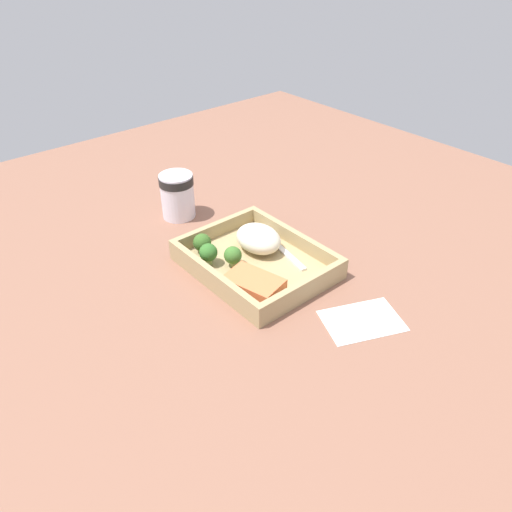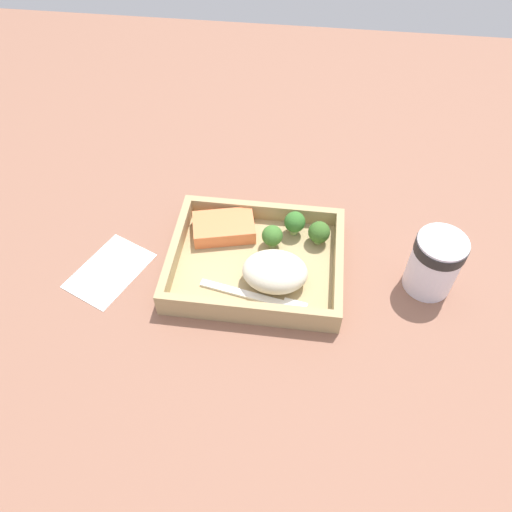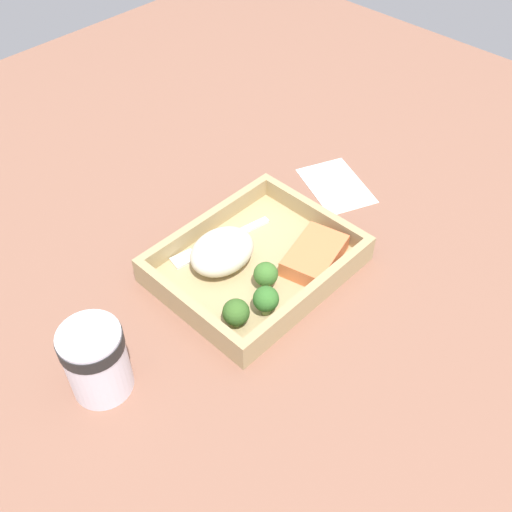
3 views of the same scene
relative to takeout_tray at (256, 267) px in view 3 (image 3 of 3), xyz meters
The scene contains 11 objects.
ground_plane 1.60cm from the takeout_tray, ahead, with size 160.00×160.00×2.00cm, color #885A47.
takeout_tray is the anchor object (origin of this frame).
tray_rim 2.03cm from the takeout_tray, ahead, with size 25.73×20.66×2.87cm.
salmon_fillet 8.18cm from the takeout_tray, 136.83° to the left, with size 9.55×6.04×2.42cm, color #EE7744.
mashed_potatoes 5.44cm from the takeout_tray, 46.20° to the right, with size 9.47×7.42×4.74cm, color beige.
broccoli_floret_1 10.94cm from the takeout_tray, 30.64° to the left, with size 3.42×3.42×3.90cm.
broccoli_floret_2 5.07cm from the takeout_tray, 61.32° to the left, with size 3.24×3.24×3.90cm.
broccoli_floret_3 9.08cm from the takeout_tray, 52.23° to the left, with size 3.32×3.32×4.21cm.
fork 6.83cm from the takeout_tray, 78.34° to the right, with size 15.83×4.63×0.44cm.
paper_cup 26.00cm from the takeout_tray, ahead, with size 7.20×7.20×9.61cm.
receipt_slip 22.36cm from the takeout_tray, behind, with size 8.51×12.37×0.24cm, color white.
Camera 3 is at (40.70, 39.25, 60.43)cm, focal length 42.00 mm.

